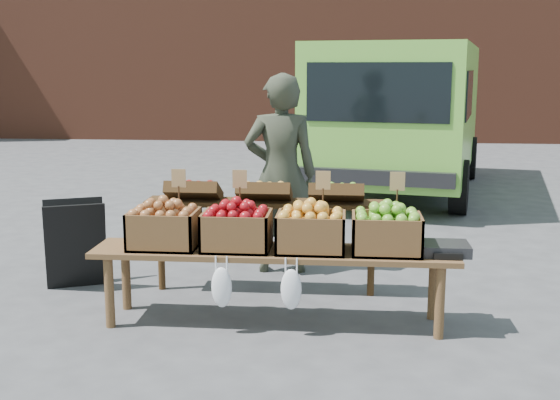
# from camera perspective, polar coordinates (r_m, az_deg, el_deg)

# --- Properties ---
(ground) EXTENTS (80.00, 80.00, 0.00)m
(ground) POSITION_cam_1_polar(r_m,az_deg,el_deg) (5.44, -9.40, -9.86)
(ground) COLOR #48484A
(delivery_van) EXTENTS (3.23, 5.30, 2.21)m
(delivery_van) POSITION_cam_1_polar(r_m,az_deg,el_deg) (10.94, 9.83, 6.47)
(delivery_van) COLOR #6FBF3E
(delivery_van) RESTS_ON ground
(vendor) EXTENTS (0.72, 0.52, 1.85)m
(vendor) POSITION_cam_1_polar(r_m,az_deg,el_deg) (6.49, 0.06, 2.12)
(vendor) COLOR #323729
(vendor) RESTS_ON ground
(chalkboard_sign) EXTENTS (0.58, 0.46, 0.77)m
(chalkboard_sign) POSITION_cam_1_polar(r_m,az_deg,el_deg) (6.38, -16.30, -3.41)
(chalkboard_sign) COLOR black
(chalkboard_sign) RESTS_ON ground
(back_table) EXTENTS (2.10, 0.44, 1.04)m
(back_table) POSITION_cam_1_polar(r_m,az_deg,el_deg) (5.93, -1.25, -2.71)
(back_table) COLOR #392410
(back_table) RESTS_ON ground
(display_bench) EXTENTS (2.70, 0.56, 0.57)m
(display_bench) POSITION_cam_1_polar(r_m,az_deg,el_deg) (5.29, -0.51, -7.04)
(display_bench) COLOR brown
(display_bench) RESTS_ON ground
(crate_golden_apples) EXTENTS (0.50, 0.40, 0.28)m
(crate_golden_apples) POSITION_cam_1_polar(r_m,az_deg,el_deg) (5.32, -9.40, -2.33)
(crate_golden_apples) COLOR #A45B32
(crate_golden_apples) RESTS_ON display_bench
(crate_russet_pears) EXTENTS (0.50, 0.40, 0.28)m
(crate_russet_pears) POSITION_cam_1_polar(r_m,az_deg,el_deg) (5.21, -3.53, -2.49)
(crate_russet_pears) COLOR maroon
(crate_russet_pears) RESTS_ON display_bench
(crate_red_apples) EXTENTS (0.50, 0.40, 0.28)m
(crate_red_apples) POSITION_cam_1_polar(r_m,az_deg,el_deg) (5.16, 2.53, -2.62)
(crate_red_apples) COLOR gold
(crate_red_apples) RESTS_ON display_bench
(crate_green_apples) EXTENTS (0.50, 0.40, 0.28)m
(crate_green_apples) POSITION_cam_1_polar(r_m,az_deg,el_deg) (5.16, 8.65, -2.73)
(crate_green_apples) COLOR #429217
(crate_green_apples) RESTS_ON display_bench
(weighing_scale) EXTENTS (0.34, 0.30, 0.08)m
(weighing_scale) POSITION_cam_1_polar(r_m,az_deg,el_deg) (5.23, 13.28, -3.85)
(weighing_scale) COLOR black
(weighing_scale) RESTS_ON display_bench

